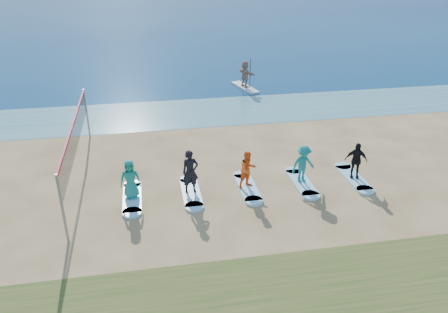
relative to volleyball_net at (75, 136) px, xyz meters
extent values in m
plane|color=tan|center=(6.30, -3.27, -1.90)|extent=(600.00, 600.00, 0.00)
plane|color=teal|center=(6.30, 7.23, -1.90)|extent=(600.00, 600.00, 0.00)
cylinder|color=gray|center=(0.07, -4.50, -0.65)|extent=(0.09, 0.09, 2.50)
cylinder|color=gray|center=(-0.07, 4.50, -0.65)|extent=(0.09, 0.09, 2.50)
cube|color=black|center=(0.00, 0.00, 0.00)|extent=(0.16, 9.00, 1.00)
cube|color=red|center=(0.00, 0.00, 0.52)|extent=(0.19, 9.00, 0.10)
cube|color=silver|center=(9.60, 11.55, -1.84)|extent=(1.41, 3.08, 0.12)
imported|color=tan|center=(9.60, 11.55, -0.91)|extent=(1.12, 1.69, 1.75)
cube|color=#A4EDFF|center=(2.08, -2.08, -1.86)|extent=(0.70, 2.20, 0.09)
imported|color=#1D8C7B|center=(2.08, -2.08, -1.05)|extent=(0.77, 0.52, 1.54)
cube|color=#A4EDFF|center=(4.33, -2.08, -1.86)|extent=(0.70, 2.20, 0.09)
imported|color=black|center=(4.33, -2.08, -0.95)|extent=(0.69, 0.51, 1.73)
cube|color=#A4EDFF|center=(6.58, -2.08, -1.86)|extent=(0.70, 2.20, 0.09)
imported|color=orange|center=(6.58, -2.08, -1.06)|extent=(0.89, 0.80, 1.51)
cube|color=#A4EDFF|center=(8.83, -2.08, -1.86)|extent=(0.70, 2.20, 0.09)
imported|color=teal|center=(8.83, -2.08, -1.03)|extent=(1.13, 0.82, 1.58)
cube|color=#A4EDFF|center=(11.08, -2.08, -1.86)|extent=(0.70, 2.20, 0.09)
imported|color=black|center=(11.08, -2.08, -1.06)|extent=(0.96, 0.66, 1.52)
camera|label=1|loc=(2.92, -16.79, 6.66)|focal=35.00mm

